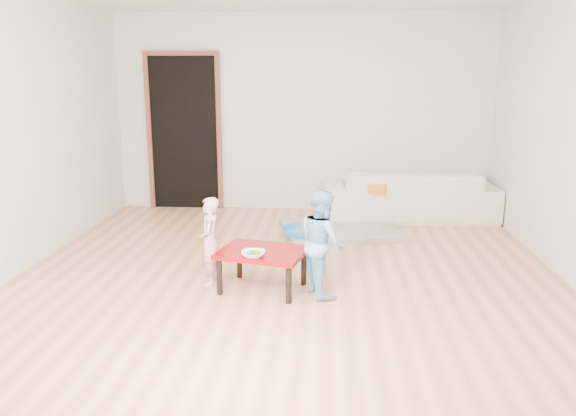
# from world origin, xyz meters

# --- Properties ---
(floor) EXTENTS (5.00, 5.00, 0.01)m
(floor) POSITION_xyz_m (0.00, 0.00, 0.00)
(floor) COLOR #BA7D50
(floor) RESTS_ON ground
(back_wall) EXTENTS (5.00, 0.02, 2.60)m
(back_wall) POSITION_xyz_m (0.00, 2.50, 1.30)
(back_wall) COLOR silver
(back_wall) RESTS_ON floor
(left_wall) EXTENTS (0.02, 5.00, 2.60)m
(left_wall) POSITION_xyz_m (-2.50, 0.00, 1.30)
(left_wall) COLOR silver
(left_wall) RESTS_ON floor
(right_wall) EXTENTS (0.02, 5.00, 2.60)m
(right_wall) POSITION_xyz_m (2.50, 0.00, 1.30)
(right_wall) COLOR silver
(right_wall) RESTS_ON floor
(doorway) EXTENTS (1.02, 0.08, 2.11)m
(doorway) POSITION_xyz_m (-1.60, 2.48, 1.02)
(doorway) COLOR brown
(doorway) RESTS_ON back_wall
(sofa) EXTENTS (2.20, 0.96, 0.63)m
(sofa) POSITION_xyz_m (1.38, 2.05, 0.32)
(sofa) COLOR white
(sofa) RESTS_ON floor
(cushion) EXTENTS (0.53, 0.50, 0.12)m
(cushion) POSITION_xyz_m (0.89, 1.78, 0.47)
(cushion) COLOR orange
(cushion) RESTS_ON sofa
(red_table) EXTENTS (0.82, 0.69, 0.36)m
(red_table) POSITION_xyz_m (-0.20, -0.52, 0.18)
(red_table) COLOR maroon
(red_table) RESTS_ON floor
(bowl) EXTENTS (0.20, 0.20, 0.05)m
(bowl) POSITION_xyz_m (-0.25, -0.71, 0.38)
(bowl) COLOR white
(bowl) RESTS_ON red_table
(broccoli) EXTENTS (0.12, 0.12, 0.06)m
(broccoli) POSITION_xyz_m (-0.25, -0.71, 0.38)
(broccoli) COLOR #2D5919
(broccoli) RESTS_ON red_table
(child_pink) EXTENTS (0.22, 0.31, 0.78)m
(child_pink) POSITION_xyz_m (-0.67, -0.41, 0.39)
(child_pink) COLOR pink
(child_pink) RESTS_ON floor
(child_blue) EXTENTS (0.49, 0.54, 0.90)m
(child_blue) POSITION_xyz_m (0.31, -0.57, 0.45)
(child_blue) COLOR #5C99D5
(child_blue) RESTS_ON floor
(basin) EXTENTS (0.45, 0.45, 0.14)m
(basin) POSITION_xyz_m (0.07, 1.00, 0.07)
(basin) COLOR #2F6EB4
(basin) RESTS_ON floor
(blanket) EXTENTS (1.52, 1.36, 0.06)m
(blanket) POSITION_xyz_m (0.51, 1.33, 0.03)
(blanket) COLOR #A9A695
(blanket) RESTS_ON floor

